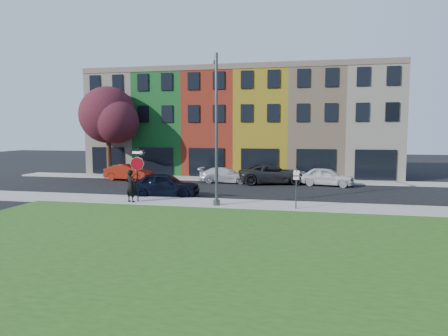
% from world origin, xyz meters
% --- Properties ---
extents(ground, '(120.00, 120.00, 0.00)m').
position_xyz_m(ground, '(0.00, 0.00, 0.00)').
color(ground, black).
rests_on(ground, ground).
extents(sidewalk_near, '(40.00, 3.00, 0.12)m').
position_xyz_m(sidewalk_near, '(2.00, 3.00, 0.06)').
color(sidewalk_near, gray).
rests_on(sidewalk_near, ground).
extents(sidewalk_far, '(40.00, 2.40, 0.12)m').
position_xyz_m(sidewalk_far, '(-3.00, 15.00, 0.06)').
color(sidewalk_far, gray).
rests_on(sidewalk_far, ground).
extents(grass_park, '(40.00, 16.00, 0.10)m').
position_xyz_m(grass_park, '(8.00, -6.00, 0.05)').
color(grass_park, '#244814').
rests_on(grass_park, ground).
extents(rowhouse_block, '(30.00, 10.12, 10.00)m').
position_xyz_m(rowhouse_block, '(-2.50, 21.18, 4.99)').
color(rowhouse_block, '#BFB59F').
rests_on(rowhouse_block, ground).
extents(stop_sign, '(1.04, 0.24, 3.15)m').
position_xyz_m(stop_sign, '(-5.78, 2.41, 2.36)').
color(stop_sign, black).
rests_on(stop_sign, sidewalk_near).
extents(man, '(0.99, 0.90, 1.95)m').
position_xyz_m(man, '(-6.11, 2.17, 1.09)').
color(man, black).
rests_on(man, sidewalk_near).
extents(sedan_near, '(2.55, 4.99, 1.61)m').
position_xyz_m(sedan_near, '(-5.05, 5.09, 0.80)').
color(sedan_near, black).
rests_on(sedan_near, ground).
extents(parked_car_red, '(2.64, 4.75, 1.44)m').
position_xyz_m(parked_car_red, '(-11.27, 12.82, 0.72)').
color(parked_car_red, maroon).
rests_on(parked_car_red, ground).
extents(parked_car_silver, '(2.28, 4.67, 1.30)m').
position_xyz_m(parked_car_silver, '(-2.55, 13.04, 0.65)').
color(parked_car_silver, silver).
rests_on(parked_car_silver, ground).
extents(parked_car_dark, '(5.54, 7.11, 1.61)m').
position_xyz_m(parked_car_dark, '(1.52, 13.18, 0.80)').
color(parked_car_dark, black).
rests_on(parked_car_dark, ground).
extents(parked_car_white, '(3.33, 4.97, 1.47)m').
position_xyz_m(parked_car_white, '(5.80, 12.87, 0.74)').
color(parked_car_white, silver).
rests_on(parked_car_white, ground).
extents(street_lamp, '(0.90, 2.53, 8.63)m').
position_xyz_m(street_lamp, '(-0.87, 2.40, 4.47)').
color(street_lamp, '#45474A').
rests_on(street_lamp, sidewalk_near).
extents(parking_sign_a, '(0.32, 0.11, 2.12)m').
position_xyz_m(parking_sign_a, '(3.69, 2.06, 1.45)').
color(parking_sign_a, '#45474A').
rests_on(parking_sign_a, sidewalk_near).
extents(parking_sign_b, '(0.31, 0.14, 2.21)m').
position_xyz_m(parking_sign_b, '(3.71, 2.17, 1.50)').
color(parking_sign_b, '#45474A').
rests_on(parking_sign_b, sidewalk_near).
extents(tree_purple, '(6.32, 5.53, 8.40)m').
position_xyz_m(tree_purple, '(-13.97, 14.60, 5.75)').
color(tree_purple, black).
rests_on(tree_purple, sidewalk_far).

